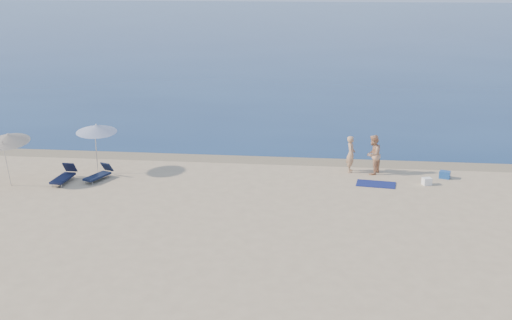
{
  "coord_description": "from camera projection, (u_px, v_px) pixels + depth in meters",
  "views": [
    {
      "loc": [
        2.06,
        -12.03,
        9.47
      ],
      "look_at": [
        -1.06,
        16.0,
        1.0
      ],
      "focal_mm": 45.0,
      "sensor_mm": 36.0,
      "label": 1
    }
  ],
  "objects": [
    {
      "name": "sea",
      "position": [
        317.0,
        25.0,
        109.57
      ],
      "size": [
        240.0,
        160.0,
        0.01
      ],
      "primitive_type": "cube",
      "color": "navy",
      "rests_on": "ground"
    },
    {
      "name": "wet_sand_strip",
      "position": [
        284.0,
        160.0,
        32.86
      ],
      "size": [
        240.0,
        1.6,
        0.0
      ],
      "primitive_type": "cube",
      "color": "#847254",
      "rests_on": "ground"
    },
    {
      "name": "person_left",
      "position": [
        351.0,
        154.0,
        30.77
      ],
      "size": [
        0.45,
        0.67,
        1.78
      ],
      "primitive_type": "imported",
      "rotation": [
        0.0,
        0.0,
        1.53
      ],
      "color": "tan",
      "rests_on": "ground"
    },
    {
      "name": "person_right",
      "position": [
        373.0,
        155.0,
        30.46
      ],
      "size": [
        1.03,
        1.14,
        1.91
      ],
      "primitive_type": "imported",
      "rotation": [
        0.0,
        0.0,
        -1.98
      ],
      "color": "tan",
      "rests_on": "ground"
    },
    {
      "name": "beach_towel",
      "position": [
        376.0,
        184.0,
        29.21
      ],
      "size": [
        1.87,
        1.2,
        0.03
      ],
      "primitive_type": "cube",
      "rotation": [
        0.0,
        0.0,
        -0.13
      ],
      "color": "#0F164E",
      "rests_on": "ground"
    },
    {
      "name": "white_bag",
      "position": [
        427.0,
        181.0,
        29.12
      ],
      "size": [
        0.47,
        0.43,
        0.33
      ],
      "primitive_type": "cube",
      "rotation": [
        0.0,
        0.0,
        0.34
      ],
      "color": "white",
      "rests_on": "ground"
    },
    {
      "name": "blue_cooler",
      "position": [
        445.0,
        175.0,
        30.03
      ],
      "size": [
        0.57,
        0.48,
        0.34
      ],
      "primitive_type": "cube",
      "rotation": [
        0.0,
        0.0,
        -0.34
      ],
      "color": "#1C4B97",
      "rests_on": "ground"
    },
    {
      "name": "umbrella_near",
      "position": [
        96.0,
        129.0,
        30.31
      ],
      "size": [
        2.42,
        2.44,
        2.49
      ],
      "rotation": [
        0.0,
        0.0,
        0.31
      ],
      "color": "silver",
      "rests_on": "ground"
    },
    {
      "name": "umbrella_far",
      "position": [
        8.0,
        138.0,
        28.63
      ],
      "size": [
        1.94,
        1.97,
        2.55
      ],
      "rotation": [
        0.0,
        0.0,
        0.03
      ],
      "color": "silver",
      "rests_on": "ground"
    },
    {
      "name": "lounger_left",
      "position": [
        64.0,
        176.0,
        29.46
      ],
      "size": [
        0.67,
        1.78,
        0.77
      ],
      "rotation": [
        0.0,
        0.0,
        -0.06
      ],
      "color": "#121833",
      "rests_on": "ground"
    },
    {
      "name": "lounger_right",
      "position": [
        99.0,
        175.0,
        29.78
      ],
      "size": [
        1.06,
        1.67,
        0.7
      ],
      "rotation": [
        0.0,
        0.0,
        -0.37
      ],
      "color": "#121A32",
      "rests_on": "ground"
    }
  ]
}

